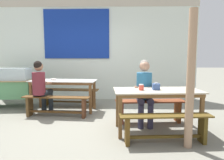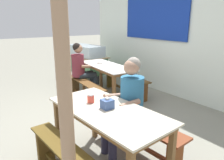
{
  "view_description": "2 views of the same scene",
  "coord_description": "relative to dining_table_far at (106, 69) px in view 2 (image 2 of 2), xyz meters",
  "views": [
    {
      "loc": [
        0.63,
        -4.04,
        1.38
      ],
      "look_at": [
        0.53,
        0.6,
        0.83
      ],
      "focal_mm": 33.11,
      "sensor_mm": 36.0,
      "label": 1
    },
    {
      "loc": [
        3.23,
        -1.66,
        1.75
      ],
      "look_at": [
        0.41,
        0.37,
        0.78
      ],
      "focal_mm": 34.44,
      "sensor_mm": 36.0,
      "label": 2
    }
  ],
  "objects": [
    {
      "name": "tissue_box",
      "position": [
        2.03,
        -1.37,
        0.14
      ],
      "size": [
        0.12,
        0.13,
        0.13
      ],
      "color": "#3A558E",
      "rests_on": "dining_table_near"
    },
    {
      "name": "dining_table_far",
      "position": [
        0.0,
        0.0,
        0.0
      ],
      "size": [
        1.66,
        0.74,
        0.77
      ],
      "color": "silver",
      "rests_on": "ground_plane"
    },
    {
      "name": "person_left_back_turned",
      "position": [
        -0.42,
        -0.41,
        0.03
      ],
      "size": [
        0.43,
        0.58,
        1.26
      ],
      "color": "#22292F",
      "rests_on": "ground_plane"
    },
    {
      "name": "bench_near_back",
      "position": [
        2.01,
        -0.86,
        -0.38
      ],
      "size": [
        1.44,
        0.42,
        0.46
      ],
      "color": "brown",
      "rests_on": "ground_plane"
    },
    {
      "name": "bench_far_back",
      "position": [
        0.04,
        0.52,
        -0.37
      ],
      "size": [
        1.58,
        0.43,
        0.46
      ],
      "color": "brown",
      "rests_on": "ground_plane"
    },
    {
      "name": "dining_table_near",
      "position": [
        2.05,
        -1.39,
        0.0
      ],
      "size": [
        1.58,
        0.83,
        0.77
      ],
      "color": "beige",
      "rests_on": "ground_plane"
    },
    {
      "name": "backdrop_wall",
      "position": [
        0.67,
        1.45,
        0.92
      ],
      "size": [
        6.22,
        0.23,
        3.05
      ],
      "color": "silver",
      "rests_on": "ground_plane"
    },
    {
      "name": "ground_plane",
      "position": [
        0.69,
        -1.01,
        -0.68
      ],
      "size": [
        40.0,
        40.0,
        0.0
      ],
      "primitive_type": "plane",
      "color": "gray"
    },
    {
      "name": "person_right_near_table",
      "position": [
        1.88,
        -0.95,
        0.05
      ],
      "size": [
        0.43,
        0.59,
        1.29
      ],
      "color": "#33314C",
      "rests_on": "ground_plane"
    },
    {
      "name": "condiment_jar",
      "position": [
        1.76,
        -1.43,
        0.14
      ],
      "size": [
        0.09,
        0.09,
        0.11
      ],
      "color": "#E04938",
      "rests_on": "dining_table_near"
    },
    {
      "name": "food_cart",
      "position": [
        -1.67,
        0.37,
        -0.06
      ],
      "size": [
        1.81,
        0.88,
        1.04
      ],
      "color": "#599A64",
      "rests_on": "ground_plane"
    },
    {
      "name": "wooden_support_post",
      "position": [
        2.4,
        -2.03,
        0.34
      ],
      "size": [
        0.12,
        0.12,
        2.04
      ],
      "primitive_type": "cylinder",
      "color": "tan",
      "rests_on": "ground_plane"
    },
    {
      "name": "bench_far_front",
      "position": [
        -0.04,
        -0.52,
        -0.39
      ],
      "size": [
        1.53,
        0.36,
        0.46
      ],
      "color": "#573719",
      "rests_on": "ground_plane"
    },
    {
      "name": "soup_bowl",
      "position": [
        -0.24,
        -0.02,
        0.11
      ],
      "size": [
        0.13,
        0.13,
        0.05
      ],
      "primitive_type": "cylinder",
      "color": "silver",
      "rests_on": "dining_table_far"
    }
  ]
}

